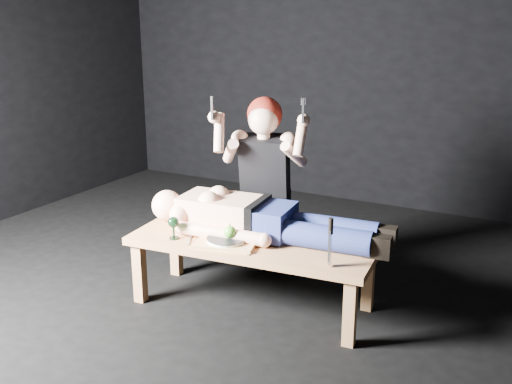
{
  "coord_description": "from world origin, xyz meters",
  "views": [
    {
      "loc": [
        1.97,
        -3.02,
        1.79
      ],
      "look_at": [
        0.32,
        0.06,
        0.75
      ],
      "focal_mm": 41.35,
      "sensor_mm": 36.0,
      "label": 1
    }
  ],
  "objects_px": {
    "kneeling_woman": "(267,184)",
    "goblet": "(174,228)",
    "table": "(252,273)",
    "lying_man": "(266,215)",
    "serving_tray": "(227,242)",
    "carving_knife": "(330,243)"
  },
  "relations": [
    {
      "from": "serving_tray",
      "to": "goblet",
      "type": "height_order",
      "value": "goblet"
    },
    {
      "from": "lying_man",
      "to": "table",
      "type": "bearing_deg",
      "value": -113.62
    },
    {
      "from": "serving_tray",
      "to": "lying_man",
      "type": "bearing_deg",
      "value": 60.58
    },
    {
      "from": "kneeling_woman",
      "to": "goblet",
      "type": "bearing_deg",
      "value": -127.25
    },
    {
      "from": "table",
      "to": "goblet",
      "type": "bearing_deg",
      "value": -159.47
    },
    {
      "from": "kneeling_woman",
      "to": "table",
      "type": "bearing_deg",
      "value": -88.62
    },
    {
      "from": "lying_man",
      "to": "goblet",
      "type": "xyz_separation_m",
      "value": [
        -0.48,
        -0.33,
        -0.06
      ]
    },
    {
      "from": "carving_knife",
      "to": "serving_tray",
      "type": "bearing_deg",
      "value": 173.29
    },
    {
      "from": "table",
      "to": "kneeling_woman",
      "type": "xyz_separation_m",
      "value": [
        -0.16,
        0.51,
        0.44
      ]
    },
    {
      "from": "serving_tray",
      "to": "goblet",
      "type": "relative_size",
      "value": 2.5
    },
    {
      "from": "lying_man",
      "to": "carving_knife",
      "type": "bearing_deg",
      "value": -31.79
    },
    {
      "from": "lying_man",
      "to": "carving_knife",
      "type": "height_order",
      "value": "carving_knife"
    },
    {
      "from": "goblet",
      "to": "carving_knife",
      "type": "height_order",
      "value": "carving_knife"
    },
    {
      "from": "lying_man",
      "to": "serving_tray",
      "type": "relative_size",
      "value": 4.33
    },
    {
      "from": "lying_man",
      "to": "serving_tray",
      "type": "bearing_deg",
      "value": -124.76
    },
    {
      "from": "table",
      "to": "serving_tray",
      "type": "bearing_deg",
      "value": -132.48
    },
    {
      "from": "serving_tray",
      "to": "table",
      "type": "bearing_deg",
      "value": 52.86
    },
    {
      "from": "table",
      "to": "lying_man",
      "type": "bearing_deg",
      "value": 66.38
    },
    {
      "from": "kneeling_woman",
      "to": "serving_tray",
      "type": "height_order",
      "value": "kneeling_woman"
    },
    {
      "from": "lying_man",
      "to": "goblet",
      "type": "relative_size",
      "value": 10.83
    },
    {
      "from": "kneeling_woman",
      "to": "serving_tray",
      "type": "relative_size",
      "value": 3.64
    },
    {
      "from": "table",
      "to": "goblet",
      "type": "height_order",
      "value": "goblet"
    }
  ]
}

